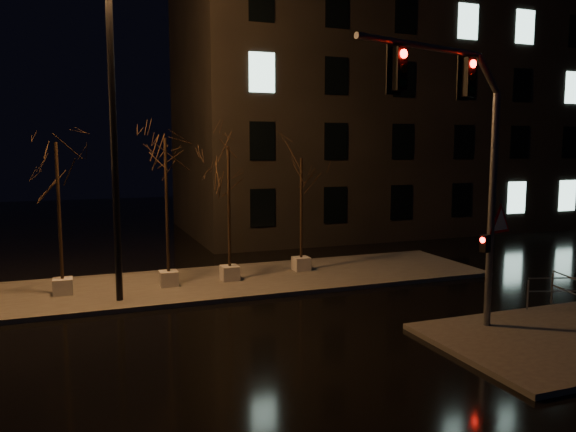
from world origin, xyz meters
name	(u,v)px	position (x,y,z in m)	size (l,w,h in m)	color
ground	(260,334)	(0.00, 0.00, 0.00)	(90.00, 90.00, 0.00)	black
median	(212,283)	(0.00, 6.00, 0.07)	(22.00, 5.00, 0.15)	#484640
sidewalk_corner	(566,339)	(7.50, -3.50, 0.07)	(7.00, 5.00, 0.15)	#484640
building	(380,111)	(14.00, 18.00, 7.50)	(25.00, 12.00, 15.00)	black
tree_1	(57,176)	(-5.24, 5.99, 4.22)	(1.80, 1.80, 5.36)	#B8B5AC
tree_2	(166,171)	(-1.63, 5.88, 4.34)	(1.80, 1.80, 5.52)	#B8B5AC
tree_3	(229,176)	(0.70, 5.97, 4.12)	(1.80, 1.80, 5.23)	#B8B5AC
tree_4	(301,183)	(3.89, 6.59, 3.74)	(1.80, 1.80, 4.73)	#B8B5AC
traffic_signal_mast	(467,152)	(4.99, -2.30, 5.08)	(5.95, 1.74, 7.51)	slate
streetlight_main	(113,107)	(-3.46, 4.50, 6.48)	(2.73, 0.84, 10.97)	black
guard_rail_a	(564,288)	(9.51, -1.50, 0.81)	(2.24, 0.76, 1.01)	slate
guard_rail_b	(574,291)	(9.37, -2.01, 0.86)	(0.61, 2.26, 1.10)	slate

